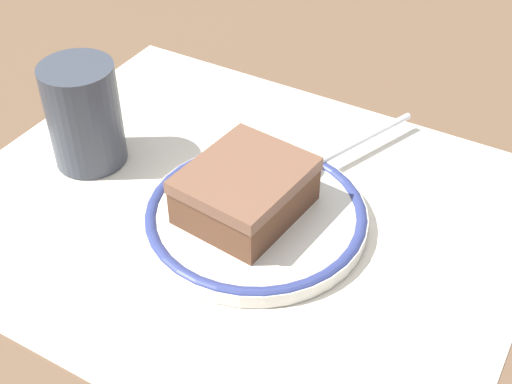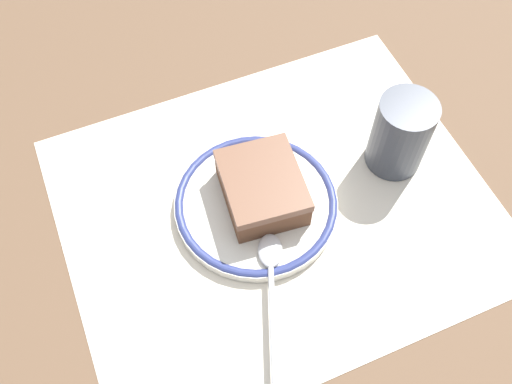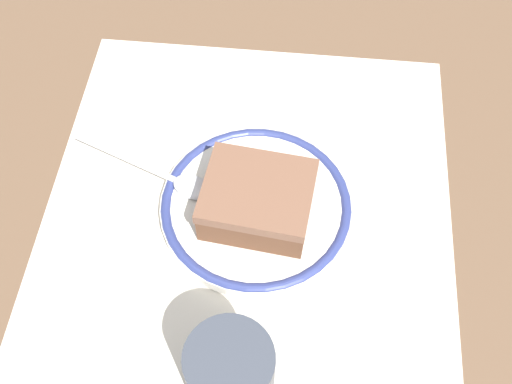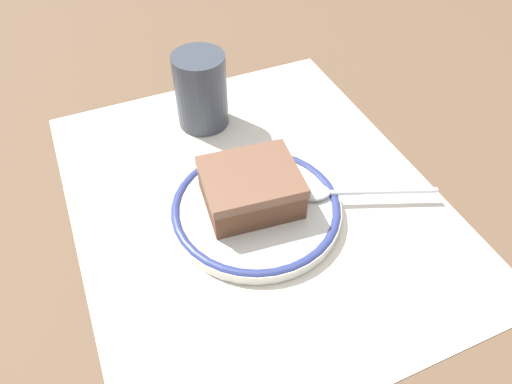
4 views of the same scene
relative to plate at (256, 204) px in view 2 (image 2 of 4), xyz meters
name	(u,v)px [view 2 (image 2 of 4)]	position (x,y,z in m)	size (l,w,h in m)	color
ground_plane	(277,207)	(-0.02, 0.01, -0.01)	(2.40, 2.40, 0.00)	brown
placemat	(277,206)	(-0.02, 0.01, -0.01)	(0.44, 0.37, 0.00)	beige
plate	(256,204)	(0.00, 0.00, 0.00)	(0.17, 0.17, 0.01)	silver
cake_slice	(262,188)	(-0.01, 0.00, 0.02)	(0.09, 0.10, 0.04)	brown
spoon	(271,274)	(0.02, 0.08, 0.01)	(0.07, 0.14, 0.01)	silver
cup	(399,137)	(-0.16, 0.00, 0.03)	(0.06, 0.06, 0.09)	#383D47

